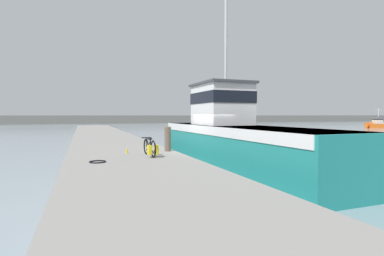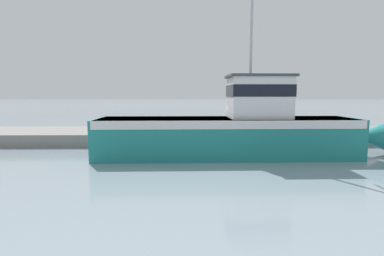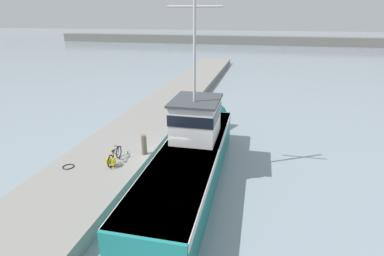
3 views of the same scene
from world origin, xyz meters
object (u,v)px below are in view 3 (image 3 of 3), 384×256
bicycle_touring (114,158)px  water_bottle_by_bike (112,150)px  fishing_boat_main (193,152)px  mooring_post (144,145)px  water_bottle_on_curb (128,152)px

bicycle_touring → water_bottle_by_bike: bearing=118.2°
fishing_boat_main → water_bottle_by_bike: 4.94m
bicycle_touring → mooring_post: mooring_post is taller
water_bottle_by_bike → water_bottle_on_curb: 0.99m
fishing_boat_main → mooring_post: bearing=168.7°
bicycle_touring → water_bottle_on_curb: (0.20, 1.27, -0.25)m
bicycle_touring → water_bottle_by_bike: bicycle_touring is taller
fishing_boat_main → mooring_post: (-2.95, 0.55, -0.10)m
water_bottle_by_bike → bicycle_touring: bearing=-58.2°
fishing_boat_main → bicycle_touring: size_ratio=8.61×
mooring_post → water_bottle_on_curb: size_ratio=6.23×
mooring_post → fishing_boat_main: bearing=-10.5°
water_bottle_by_bike → fishing_boat_main: bearing=-4.1°
bicycle_touring → fishing_boat_main: bearing=9.3°
fishing_boat_main → mooring_post: size_ratio=13.30×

